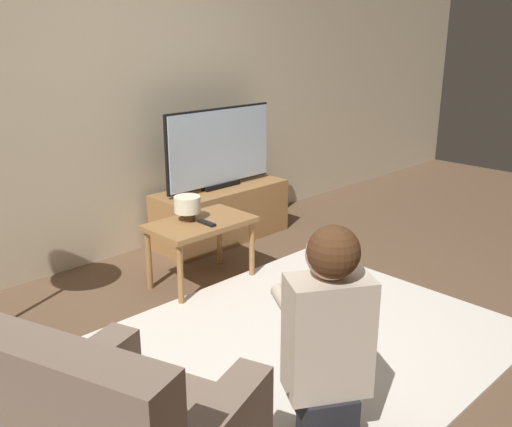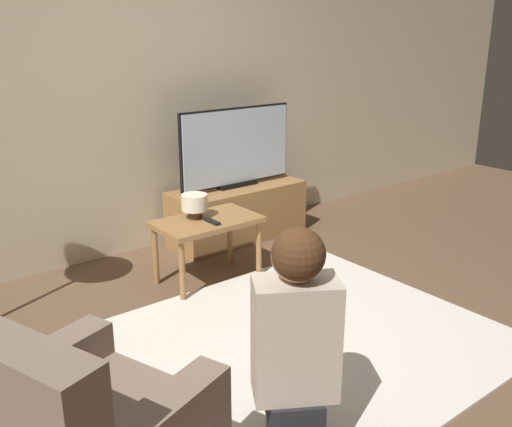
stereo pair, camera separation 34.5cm
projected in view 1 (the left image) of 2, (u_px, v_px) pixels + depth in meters
The scene contains 9 objects.
ground_plane at pixel (293, 349), 3.18m from camera, with size 10.00×10.00×0.00m, color brown.
wall_back at pixel (97, 87), 4.09m from camera, with size 10.00×0.06×2.60m.
rug at pixel (293, 348), 3.17m from camera, with size 2.41×1.85×0.02m.
tv_stand at pixel (221, 213), 4.78m from camera, with size 1.16×0.45×0.45m.
tv at pixel (220, 148), 4.61m from camera, with size 1.06×0.08×0.65m.
coffee_table at pixel (201, 230), 3.89m from camera, with size 0.71×0.43×0.46m.
person_kneeling at pixel (329, 338), 2.29m from camera, with size 0.61×0.79×0.98m.
table_lamp at pixel (187, 206), 3.85m from camera, with size 0.18×0.18×0.17m.
remote at pixel (207, 223), 3.80m from camera, with size 0.04×0.15×0.02m.
Camera 1 is at (-2.10, -1.85, 1.70)m, focal length 40.00 mm.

